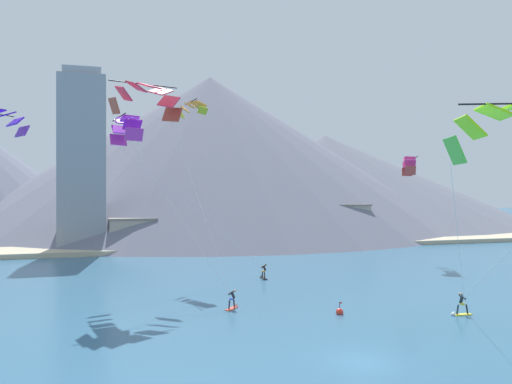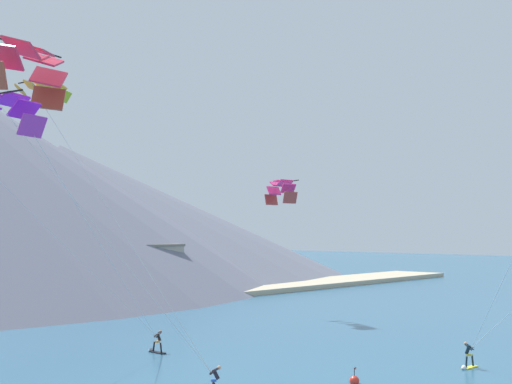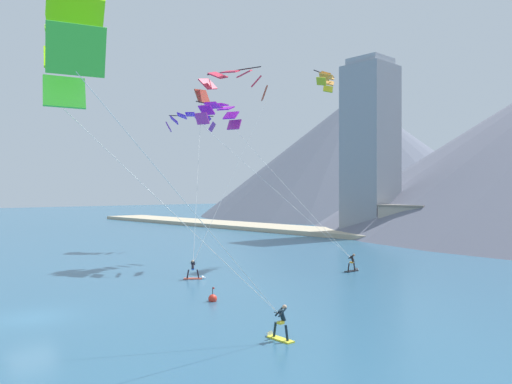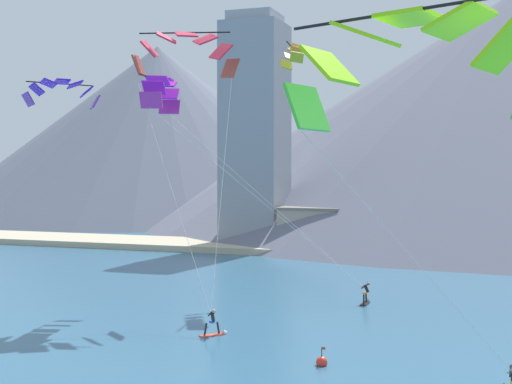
{
  "view_description": "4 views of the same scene",
  "coord_description": "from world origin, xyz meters",
  "views": [
    {
      "loc": [
        -13.05,
        -24.17,
        9.21
      ],
      "look_at": [
        -1.83,
        14.1,
        9.12
      ],
      "focal_mm": 35.0,
      "sensor_mm": 36.0,
      "label": 1
    },
    {
      "loc": [
        -30.48,
        -13.45,
        8.71
      ],
      "look_at": [
        -2.92,
        11.55,
        10.66
      ],
      "focal_mm": 50.0,
      "sensor_mm": 36.0,
      "label": 2
    },
    {
      "loc": [
        28.16,
        -9.69,
        6.9
      ],
      "look_at": [
        1.64,
        15.2,
        6.88
      ],
      "focal_mm": 35.0,
      "sensor_mm": 36.0,
      "label": 3
    },
    {
      "loc": [
        11.83,
        -23.2,
        9.48
      ],
      "look_at": [
        -0.5,
        11.36,
        8.25
      ],
      "focal_mm": 50.0,
      "sensor_mm": 36.0,
      "label": 4
    }
  ],
  "objects": [
    {
      "name": "parafoil_kite_distant_mid_solo",
      "position": [
        -4.25,
        30.7,
        18.47
      ],
      "size": [
        2.98,
        4.35,
        1.72
      ],
      "color": "#ABB520"
    },
    {
      "name": "shore_building_quay_east",
      "position": [
        28.92,
        58.19,
        3.42
      ],
      "size": [
        6.43,
        4.9,
        6.81
      ],
      "color": "#A89E8E",
      "rests_on": "ground"
    },
    {
      "name": "kitesurfer_mid_center",
      "position": [
        2.46,
        26.02,
        0.45
      ],
      "size": [
        0.61,
        1.75,
        1.63
      ],
      "color": "black",
      "rests_on": "ground"
    },
    {
      "name": "parafoil_kite_distant_high_outer",
      "position": [
        24.97,
        33.38,
        12.82
      ],
      "size": [
        4.09,
        5.92,
        2.47
      ],
      "color": "#B33B34"
    },
    {
      "name": "race_marker_buoy",
      "position": [
        3.42,
        9.78,
        0.16
      ],
      "size": [
        0.56,
        0.56,
        1.02
      ],
      "color": "red",
      "rests_on": "ground"
    },
    {
      "name": "kitesurfer_near_lead",
      "position": [
        11.84,
        7.03,
        0.48
      ],
      "size": [
        1.75,
        0.62,
        1.69
      ],
      "color": "yellow",
      "rests_on": "ground"
    },
    {
      "name": "parafoil_kite_near_trail",
      "position": [
        -9.75,
        22.56,
        17.79
      ],
      "size": [
        9.18,
        11.77,
        17.95
      ],
      "color": "#A9402D"
    },
    {
      "name": "mountain_peak_west_ridge",
      "position": [
        46.87,
        108.73,
        12.64
      ],
      "size": [
        111.02,
        111.02,
        25.28
      ],
      "color": "slate",
      "rests_on": "ground"
    }
  ]
}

